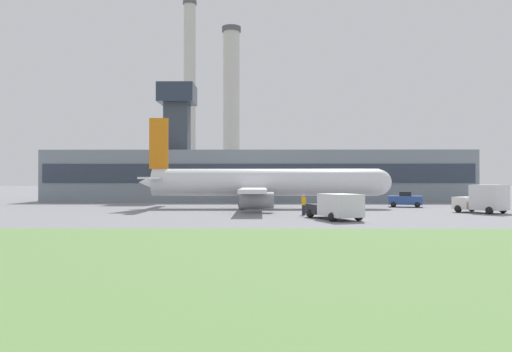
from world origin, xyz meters
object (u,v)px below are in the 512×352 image
Objects in this scene: airplane at (261,183)px; ground_crew_person at (304,205)px; pushback_tug at (405,200)px; baggage_truck at (336,207)px; fuel_truck at (484,199)px.

airplane reaches higher than ground_crew_person.
pushback_tug is 18.20m from ground_crew_person.
ground_crew_person is (-2.07, 5.07, -0.09)m from baggage_truck.
ground_crew_person is (-12.66, -13.07, 0.14)m from pushback_tug.
baggage_truck is 16.80m from fuel_truck.
baggage_truck reaches higher than pushback_tug.
airplane is at bearing 110.95° from baggage_truck.
ground_crew_person is at bearing -170.78° from fuel_truck.
fuel_truck is (14.87, 7.82, 0.26)m from baggage_truck.
pushback_tug is at bearing 45.90° from ground_crew_person.
ground_crew_person is at bearing -69.68° from airplane.
pushback_tug is 0.65× the size of baggage_truck.
pushback_tug is 2.23× the size of ground_crew_person.
fuel_truck is (4.27, -10.32, 0.49)m from pushback_tug.
pushback_tug is at bearing 112.50° from fuel_truck.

